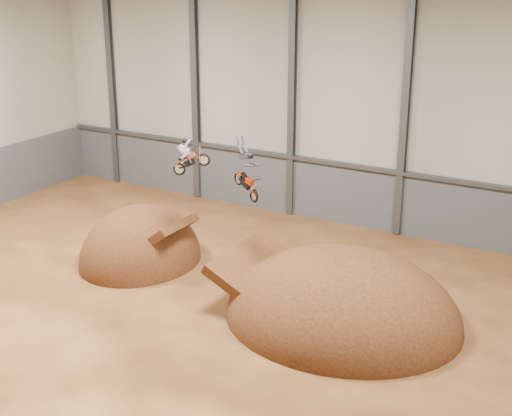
{
  "coord_description": "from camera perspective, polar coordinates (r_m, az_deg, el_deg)",
  "views": [
    {
      "loc": [
        15.02,
        -21.1,
        14.36
      ],
      "look_at": [
        0.53,
        4.0,
        4.29
      ],
      "focal_mm": 50.0,
      "sensor_mm": 36.0,
      "label": 1
    }
  ],
  "objects": [
    {
      "name": "fmx_rider_b",
      "position": [
        30.22,
        -0.91,
        3.17
      ],
      "size": [
        3.07,
        2.0,
        2.86
      ],
      "primitive_type": null,
      "rotation": [
        0.0,
        0.35,
        -0.46
      ],
      "color": "#AA2004"
    },
    {
      "name": "takeoff_ramp",
      "position": [
        36.58,
        -9.18,
        -4.21
      ],
      "size": [
        5.77,
        6.65,
        5.77
      ],
      "primitive_type": "ellipsoid",
      "color": "#391C0E",
      "rests_on": "ground"
    },
    {
      "name": "lower_band_back",
      "position": [
        41.0,
        6.99,
        1.1
      ],
      "size": [
        39.8,
        0.18,
        3.5
      ],
      "primitive_type": "cube",
      "color": "#525459",
      "rests_on": "ground"
    },
    {
      "name": "steel_rail",
      "position": [
        40.35,
        7.01,
        3.48
      ],
      "size": [
        39.8,
        0.35,
        0.2
      ],
      "primitive_type": "cube",
      "color": "#47494F",
      "rests_on": "lower_band_back"
    },
    {
      "name": "floor",
      "position": [
        29.62,
        -4.84,
        -9.91
      ],
      "size": [
        40.0,
        40.0,
        0.0
      ],
      "primitive_type": "plane",
      "color": "#532F16",
      "rests_on": "ground"
    },
    {
      "name": "back_wall",
      "position": [
        39.79,
        7.35,
        8.35
      ],
      "size": [
        40.0,
        0.1,
        14.0
      ],
      "primitive_type": "cube",
      "color": "#B1AE9D",
      "rests_on": "ground"
    },
    {
      "name": "landing_ramp",
      "position": [
        30.73,
        6.85,
        -8.85
      ],
      "size": [
        10.15,
        8.98,
        5.85
      ],
      "primitive_type": "ellipsoid",
      "color": "#391C0E",
      "rests_on": "ground"
    },
    {
      "name": "steel_column_2",
      "position": [
        40.99,
        2.9,
        8.8
      ],
      "size": [
        0.4,
        0.36,
        13.9
      ],
      "primitive_type": "cube",
      "color": "#47494F",
      "rests_on": "ground"
    },
    {
      "name": "fmx_rider_a",
      "position": [
        32.14,
        -5.01,
        4.46
      ],
      "size": [
        2.45,
        1.43,
        2.26
      ],
      "primitive_type": null,
      "rotation": [
        0.0,
        -0.41,
        0.33
      ],
      "color": "#C44014"
    },
    {
      "name": "steel_column_0",
      "position": [
        48.45,
        -11.48,
        10.05
      ],
      "size": [
        0.4,
        0.36,
        13.9
      ],
      "primitive_type": "cube",
      "color": "#47494F",
      "rests_on": "ground"
    },
    {
      "name": "steel_column_3",
      "position": [
        38.47,
        11.84,
        7.73
      ],
      "size": [
        0.4,
        0.36,
        13.9
      ],
      "primitive_type": "cube",
      "color": "#47494F",
      "rests_on": "ground"
    },
    {
      "name": "steel_column_1",
      "position": [
        44.38,
        -4.88,
        9.55
      ],
      "size": [
        0.4,
        0.36,
        13.9
      ],
      "primitive_type": "cube",
      "color": "#47494F",
      "rests_on": "ground"
    }
  ]
}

